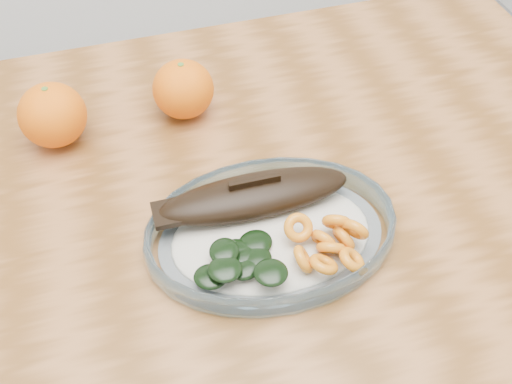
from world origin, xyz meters
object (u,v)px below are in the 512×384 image
dining_table (202,271)px  orange_right (183,89)px  plated_meal (271,229)px  orange_left (52,115)px

dining_table → orange_right: orange_right is taller
dining_table → plated_meal: size_ratio=2.25×
orange_left → orange_right: (0.17, 0.01, -0.00)m
plated_meal → orange_right: size_ratio=6.47×
plated_meal → orange_left: orange_left is taller
dining_table → orange_right: bearing=81.4°
plated_meal → orange_right: 0.25m
orange_right → plated_meal: bearing=-79.9°
orange_left → orange_right: bearing=2.4°
dining_table → orange_right: (0.03, 0.20, 0.14)m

